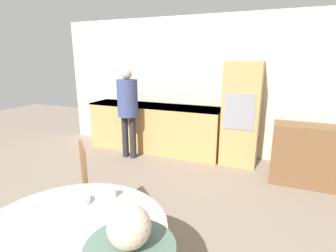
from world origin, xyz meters
TOP-DOWN VIEW (x-y plane):
  - wall_back at (0.00, 5.20)m, footprint 6.58×0.05m
  - kitchen_counter at (-1.11, 4.85)m, footprint 2.66×0.60m
  - oven_unit at (0.56, 4.86)m, footprint 0.61×0.59m
  - sideboard at (1.67, 4.38)m, footprint 1.12×0.45m
  - chair_far_left at (-0.69, 2.14)m, footprint 0.57×0.57m
  - person_standing at (-1.39, 4.33)m, footprint 0.37×0.37m
  - cup at (-0.08, 1.89)m, footprint 0.08×0.08m
  - bowl_near at (-0.27, 1.70)m, footprint 0.18×0.18m
  - bowl_centre at (0.13, 1.43)m, footprint 0.17×0.17m

SIDE VIEW (x-z plane):
  - sideboard at x=1.67m, z-range 0.00..0.90m
  - kitchen_counter at x=-1.11m, z-range 0.01..0.95m
  - chair_far_left at x=-0.69m, z-range 0.05..1.05m
  - bowl_centre at x=0.13m, z-range 0.72..0.76m
  - bowl_near at x=-0.27m, z-range 0.72..0.77m
  - cup at x=-0.08m, z-range 0.72..0.81m
  - oven_unit at x=0.56m, z-range 0.00..1.79m
  - person_standing at x=-1.39m, z-range 0.19..1.84m
  - wall_back at x=0.00m, z-range 0.00..2.60m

